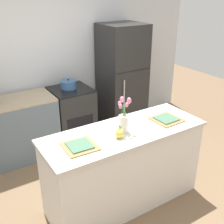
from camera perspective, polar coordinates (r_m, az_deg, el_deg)
The scene contains 10 objects.
ground_plane at distance 3.54m, azimuth 2.26°, elevation -17.40°, with size 10.00×10.00×0.00m, color brown.
back_wall at distance 4.54m, azimuth -12.10°, elevation 11.08°, with size 5.20×0.08×2.70m.
kitchen_island at distance 3.24m, azimuth 2.40°, elevation -11.14°, with size 1.80×0.66×0.95m.
stove_range at distance 4.51m, azimuth -8.09°, elevation -0.78°, with size 0.60×0.61×0.91m.
refrigerator at distance 4.77m, azimuth 2.04°, elevation 6.72°, with size 0.68×0.67×1.81m.
flower_vase at distance 2.90m, azimuth 2.39°, elevation -1.64°, with size 0.16×0.14×0.38m.
pear_figurine at distance 2.82m, azimuth 1.50°, elevation -4.30°, with size 0.09×0.09×0.14m.
plate_setting_left at distance 2.71m, azimuth -6.59°, elevation -6.87°, with size 0.32×0.32×0.02m.
plate_setting_right at distance 3.27m, azimuth 10.98°, elevation -1.43°, with size 0.32×0.32×0.02m.
cooking_pot at distance 4.34m, azimuth -8.83°, elevation 5.56°, with size 0.25×0.25×0.15m.
Camera 1 is at (-1.52, -2.16, 2.36)m, focal length 45.00 mm.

